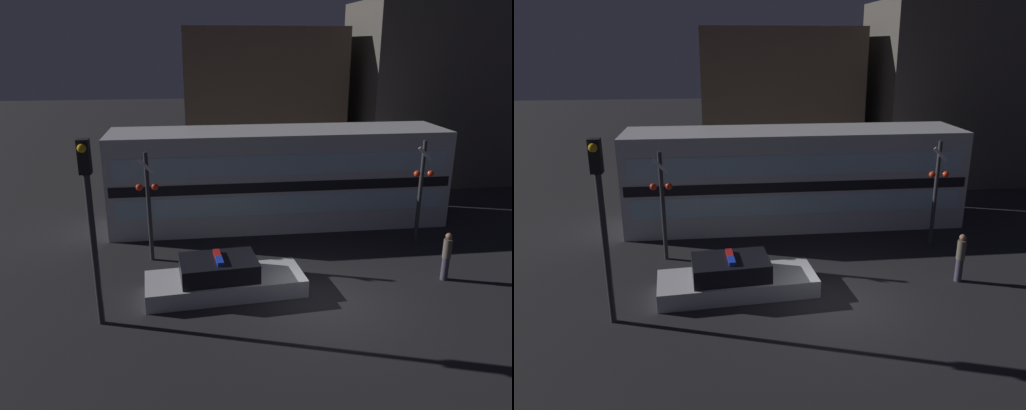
# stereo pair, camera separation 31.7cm
# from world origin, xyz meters

# --- Properties ---
(ground_plane) EXTENTS (120.00, 120.00, 0.00)m
(ground_plane) POSITION_xyz_m (0.00, 0.00, 0.00)
(ground_plane) COLOR black
(train) EXTENTS (14.19, 3.15, 4.11)m
(train) POSITION_xyz_m (-0.26, 7.36, 2.06)
(train) COLOR silver
(train) RESTS_ON ground_plane
(police_car) EXTENTS (5.11, 2.25, 1.28)m
(police_car) POSITION_xyz_m (-3.11, 1.10, 0.46)
(police_car) COLOR silver
(police_car) RESTS_ON ground_plane
(pedestrian) EXTENTS (0.28, 0.28, 1.66)m
(pedestrian) POSITION_xyz_m (4.30, 1.04, 0.86)
(pedestrian) COLOR #3F384C
(pedestrian) RESTS_ON ground_plane
(crossing_signal_near) EXTENTS (0.78, 0.35, 4.12)m
(crossing_signal_near) POSITION_xyz_m (4.71, 4.18, 2.28)
(crossing_signal_near) COLOR #2D2D33
(crossing_signal_near) RESTS_ON ground_plane
(crossing_signal_far) EXTENTS (0.78, 0.35, 4.01)m
(crossing_signal_far) POSITION_xyz_m (-5.52, 3.90, 2.23)
(crossing_signal_far) COLOR #2D2D33
(crossing_signal_far) RESTS_ON ground_plane
(traffic_light_corner) EXTENTS (0.30, 0.46, 5.27)m
(traffic_light_corner) POSITION_xyz_m (-6.65, -0.32, 3.23)
(traffic_light_corner) COLOR #2D2D33
(traffic_light_corner) RESTS_ON ground_plane
(building_left) EXTENTS (8.65, 6.41, 8.40)m
(building_left) POSITION_xyz_m (0.10, 16.08, 4.20)
(building_left) COLOR brown
(building_left) RESTS_ON ground_plane
(building_center) EXTENTS (9.93, 6.09, 9.73)m
(building_center) POSITION_xyz_m (10.36, 14.33, 4.86)
(building_center) COLOR #47423D
(building_center) RESTS_ON ground_plane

